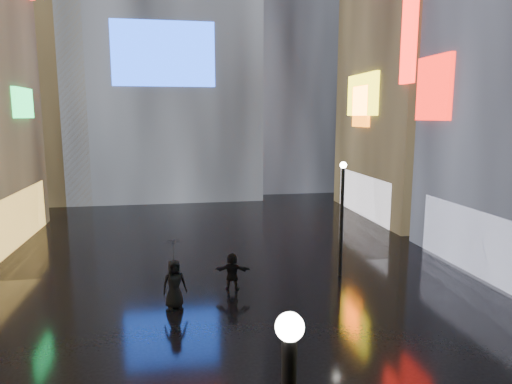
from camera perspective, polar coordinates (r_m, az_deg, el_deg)
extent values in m
plane|color=black|center=(22.10, -3.63, -9.47)|extent=(140.00, 140.00, 0.00)
cube|color=#FFC659|center=(28.78, -27.68, -2.99)|extent=(0.20, 10.00, 3.00)
cube|color=#19E35A|center=(29.89, -27.11, 9.87)|extent=(0.25, 3.00, 1.71)
cube|color=white|center=(22.95, 26.17, -5.83)|extent=(0.20, 9.00, 3.00)
cube|color=#FC160C|center=(25.57, 21.37, 12.00)|extent=(0.25, 2.99, 3.26)
cube|color=black|center=(36.44, 21.63, 19.63)|extent=(10.00, 12.00, 28.00)
cube|color=white|center=(34.03, 13.29, -0.38)|extent=(0.20, 9.00, 3.00)
cube|color=yellow|center=(33.79, 13.15, 11.75)|extent=(0.25, 4.92, 2.91)
cube|color=orange|center=(33.87, 13.02, 10.36)|extent=(0.25, 2.63, 2.87)
cube|color=#194CFF|center=(38.01, -11.49, 16.58)|extent=(8.00, 0.20, 5.00)
cube|color=black|center=(49.12, 3.74, 20.99)|extent=(12.00, 12.00, 34.00)
cube|color=black|center=(44.76, -26.16, 16.01)|extent=(10.00, 10.00, 26.00)
sphere|color=white|center=(4.84, 4.24, -16.47)|extent=(0.30, 0.30, 0.30)
cylinder|color=black|center=(20.75, 10.65, -3.70)|extent=(0.16, 0.16, 5.00)
sphere|color=white|center=(20.33, 10.86, 3.32)|extent=(0.30, 0.30, 0.30)
imported|color=black|center=(17.73, -10.17, -11.27)|extent=(1.04, 0.81, 1.87)
imported|color=black|center=(19.23, -2.99, -9.91)|extent=(1.53, 0.77, 1.58)
imported|color=black|center=(17.30, -10.30, -7.10)|extent=(0.92, 0.94, 0.81)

